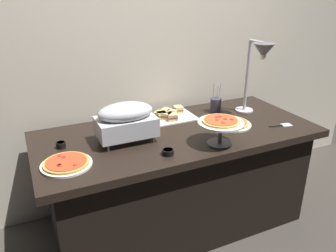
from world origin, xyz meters
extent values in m
plane|color=#38332D|center=(0.00, 0.00, 0.00)|extent=(8.00, 8.00, 0.00)
cube|color=beige|center=(0.00, 0.50, 1.20)|extent=(4.40, 0.04, 2.40)
cube|color=black|center=(0.00, 0.00, 0.73)|extent=(1.90, 0.84, 0.05)
cube|color=black|center=(0.00, 0.00, 0.35)|extent=(1.75, 0.74, 0.71)
cylinder|color=#B7BABF|center=(-0.51, -0.09, 0.78)|extent=(0.01, 0.01, 0.04)
cylinder|color=#B7BABF|center=(-0.22, -0.09, 0.78)|extent=(0.01, 0.01, 0.04)
cylinder|color=#B7BABF|center=(-0.51, 0.09, 0.78)|extent=(0.01, 0.01, 0.04)
cylinder|color=#B7BABF|center=(-0.22, 0.09, 0.78)|extent=(0.01, 0.01, 0.04)
cube|color=#B7BABF|center=(-0.36, 0.00, 0.86)|extent=(0.37, 0.22, 0.12)
ellipsoid|color=#B7BABF|center=(-0.36, 0.00, 0.95)|extent=(0.35, 0.21, 0.12)
cylinder|color=#B7BABF|center=(0.65, 0.14, 0.77)|extent=(0.14, 0.14, 0.01)
cylinder|color=#B7BABF|center=(0.65, 0.14, 1.04)|extent=(0.02, 0.02, 0.53)
cylinder|color=#B7BABF|center=(0.65, 0.06, 1.30)|extent=(0.02, 0.15, 0.02)
cone|color=#595B60|center=(0.65, -0.02, 1.25)|extent=(0.15, 0.15, 0.10)
sphere|color=#F9EAB2|center=(0.65, -0.02, 1.21)|extent=(0.04, 0.04, 0.04)
cylinder|color=white|center=(0.38, -0.06, 0.77)|extent=(0.29, 0.29, 0.01)
cylinder|color=gold|center=(0.38, -0.06, 0.78)|extent=(0.25, 0.25, 0.01)
cylinder|color=#C65628|center=(0.38, -0.06, 0.79)|extent=(0.22, 0.22, 0.00)
cylinder|color=maroon|center=(0.45, -0.05, 0.79)|extent=(0.02, 0.02, 0.00)
cylinder|color=maroon|center=(0.42, -0.07, 0.79)|extent=(0.02, 0.02, 0.00)
cylinder|color=maroon|center=(0.42, -0.14, 0.79)|extent=(0.02, 0.02, 0.00)
cylinder|color=maroon|center=(0.37, 0.02, 0.79)|extent=(0.02, 0.02, 0.00)
cylinder|color=maroon|center=(0.44, -0.13, 0.79)|extent=(0.02, 0.02, 0.00)
cylinder|color=white|center=(-0.77, -0.17, 0.77)|extent=(0.28, 0.28, 0.01)
cylinder|color=#C68E42|center=(-0.77, -0.17, 0.78)|extent=(0.25, 0.25, 0.01)
cylinder|color=#AD3D1E|center=(-0.77, -0.17, 0.79)|extent=(0.22, 0.22, 0.00)
cylinder|color=maroon|center=(-0.73, -0.23, 0.79)|extent=(0.02, 0.02, 0.00)
cylinder|color=maroon|center=(-0.81, -0.19, 0.79)|extent=(0.02, 0.02, 0.00)
cylinder|color=maroon|center=(-0.79, -0.09, 0.79)|extent=(0.02, 0.02, 0.00)
cylinder|color=maroon|center=(-0.77, -0.12, 0.79)|extent=(0.02, 0.02, 0.00)
cylinder|color=maroon|center=(-0.81, -0.20, 0.79)|extent=(0.02, 0.02, 0.00)
cylinder|color=#595B60|center=(0.15, -0.29, 0.83)|extent=(0.02, 0.02, 0.13)
cylinder|color=#595B60|center=(0.15, -0.29, 0.76)|extent=(0.16, 0.16, 0.01)
cylinder|color=white|center=(0.15, -0.29, 0.90)|extent=(0.28, 0.28, 0.01)
cylinder|color=#DBA856|center=(0.15, -0.29, 0.91)|extent=(0.23, 0.23, 0.01)
cylinder|color=#B74723|center=(0.15, -0.29, 0.92)|extent=(0.20, 0.20, 0.00)
cylinder|color=maroon|center=(0.17, -0.25, 0.92)|extent=(0.02, 0.02, 0.00)
cylinder|color=maroon|center=(0.20, -0.32, 0.92)|extent=(0.02, 0.02, 0.00)
cylinder|color=maroon|center=(0.13, -0.33, 0.92)|extent=(0.02, 0.02, 0.00)
cylinder|color=maroon|center=(0.17, -0.29, 0.92)|extent=(0.02, 0.02, 0.00)
cylinder|color=maroon|center=(0.12, -0.28, 0.92)|extent=(0.02, 0.02, 0.00)
cylinder|color=maroon|center=(0.14, -0.24, 0.92)|extent=(0.02, 0.02, 0.00)
cube|color=white|center=(0.07, 0.24, 0.77)|extent=(0.34, 0.27, 0.01)
cube|color=tan|center=(-0.02, 0.24, 0.78)|extent=(0.07, 0.06, 0.02)
cube|color=brown|center=(-0.02, 0.24, 0.80)|extent=(0.07, 0.06, 0.01)
cube|color=tan|center=(-0.02, 0.24, 0.81)|extent=(0.07, 0.06, 0.02)
cube|color=tan|center=(0.04, 0.18, 0.78)|extent=(0.08, 0.09, 0.02)
cube|color=brown|center=(0.04, 0.18, 0.80)|extent=(0.08, 0.09, 0.01)
cube|color=tan|center=(0.04, 0.18, 0.81)|extent=(0.08, 0.09, 0.02)
cube|color=tan|center=(0.15, 0.30, 0.78)|extent=(0.07, 0.08, 0.02)
cube|color=brown|center=(0.15, 0.30, 0.80)|extent=(0.07, 0.08, 0.01)
cube|color=tan|center=(0.15, 0.30, 0.81)|extent=(0.07, 0.08, 0.02)
cube|color=tan|center=(0.04, 0.29, 0.78)|extent=(0.09, 0.09, 0.02)
cube|color=brown|center=(0.04, 0.29, 0.80)|extent=(0.09, 0.09, 0.01)
cube|color=tan|center=(0.04, 0.29, 0.81)|extent=(0.09, 0.09, 0.02)
cube|color=tan|center=(0.01, 0.21, 0.78)|extent=(0.10, 0.10, 0.02)
cube|color=brown|center=(0.01, 0.21, 0.80)|extent=(0.10, 0.10, 0.01)
cube|color=tan|center=(0.01, 0.21, 0.81)|extent=(0.10, 0.10, 0.02)
cube|color=tan|center=(-0.03, 0.25, 0.78)|extent=(0.09, 0.09, 0.02)
cube|color=brown|center=(-0.03, 0.25, 0.80)|extent=(0.09, 0.09, 0.01)
cube|color=tan|center=(-0.03, 0.25, 0.81)|extent=(0.09, 0.09, 0.02)
cube|color=tan|center=(0.06, 0.24, 0.78)|extent=(0.09, 0.09, 0.02)
cube|color=brown|center=(0.06, 0.24, 0.80)|extent=(0.09, 0.09, 0.01)
cube|color=tan|center=(0.06, 0.24, 0.81)|extent=(0.09, 0.09, 0.02)
cylinder|color=black|center=(-0.76, 0.07, 0.78)|extent=(0.06, 0.06, 0.04)
cylinder|color=#562D14|center=(-0.76, 0.07, 0.79)|extent=(0.05, 0.05, 0.01)
cylinder|color=black|center=(-0.21, -0.28, 0.78)|extent=(0.07, 0.07, 0.03)
cylinder|color=maroon|center=(-0.21, -0.28, 0.79)|extent=(0.06, 0.06, 0.01)
cylinder|color=#383347|center=(0.43, 0.21, 0.82)|extent=(0.08, 0.08, 0.11)
cylinder|color=#B7BABF|center=(0.44, 0.21, 0.88)|extent=(0.02, 0.01, 0.17)
cylinder|color=#B7BABF|center=(0.44, 0.20, 0.89)|extent=(0.03, 0.01, 0.19)
cylinder|color=#B7BABF|center=(0.45, 0.22, 0.88)|extent=(0.03, 0.02, 0.17)
cylinder|color=#B7BABF|center=(0.41, 0.22, 0.89)|extent=(0.01, 0.02, 0.20)
cube|color=#B7BABF|center=(0.74, -0.23, 0.76)|extent=(0.08, 0.07, 0.00)
cylinder|color=black|center=(0.66, -0.21, 0.76)|extent=(0.10, 0.03, 0.01)
camera|label=1|loc=(-0.94, -1.86, 1.67)|focal=35.80mm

